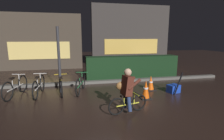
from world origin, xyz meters
TOP-DOWN VIEW (x-y plane):
  - ground_plane at (0.00, 0.00)m, footprint 40.00×40.00m
  - sidewalk_curb at (0.00, 2.20)m, footprint 12.00×0.24m
  - hedge_row at (1.80, 3.10)m, footprint 4.80×0.70m
  - storefront_left at (-3.30, 6.50)m, footprint 5.26×0.54m
  - storefront_right at (3.01, 7.20)m, footprint 5.86×0.54m
  - street_post at (-1.67, 1.20)m, footprint 0.10×0.10m
  - parked_bike_leftmost at (-3.17, 1.04)m, footprint 0.46×1.61m
  - parked_bike_left_mid at (-2.39, 1.00)m, footprint 0.46×1.64m
  - parked_bike_center_left at (-1.63, 1.02)m, footprint 0.46×1.50m
  - parked_bike_center_right at (-0.92, 1.03)m, footprint 0.49×1.56m
  - traffic_cone_near at (1.23, -0.10)m, footprint 0.36×0.36m
  - traffic_cone_far at (1.80, 0.77)m, footprint 0.36×0.36m
  - blue_crate at (2.51, 0.30)m, footprint 0.51×0.43m
  - cyclist at (0.27, -1.05)m, footprint 1.17×0.50m
  - closed_umbrella at (2.55, 0.05)m, footprint 0.34×0.10m

SIDE VIEW (x-z plane):
  - ground_plane at x=0.00m, z-range 0.00..0.00m
  - sidewalk_curb at x=0.00m, z-range 0.00..0.12m
  - blue_crate at x=2.51m, z-range 0.00..0.30m
  - traffic_cone_far at x=1.80m, z-range -0.01..0.57m
  - traffic_cone_near at x=1.23m, z-range -0.01..0.63m
  - parked_bike_center_left at x=-1.63m, z-range -0.03..0.67m
  - parked_bike_center_right at x=-0.92m, z-range -0.03..0.70m
  - parked_bike_leftmost at x=-3.17m, z-range -0.03..0.72m
  - parked_bike_left_mid at x=-2.39m, z-range -0.03..0.72m
  - closed_umbrella at x=2.55m, z-range 0.00..0.82m
  - hedge_row at x=1.80m, z-range 0.00..1.11m
  - cyclist at x=0.27m, z-range 0.01..1.25m
  - street_post at x=-1.67m, z-range 0.00..2.44m
  - storefront_left at x=-3.30m, z-range -0.01..3.55m
  - storefront_right at x=3.01m, z-range -0.01..4.40m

